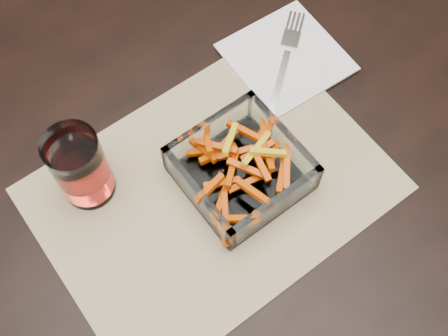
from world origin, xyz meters
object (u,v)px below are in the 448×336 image
at_px(glass_bowl, 241,170).
at_px(fork, 286,57).
at_px(dining_table, 234,164).
at_px(tumbler, 81,169).

relative_size(glass_bowl, fork, 0.94).
distance_m(glass_bowl, fork, 0.21).
relative_size(dining_table, tumbler, 13.23).
relative_size(dining_table, glass_bowl, 10.52).
bearing_deg(fork, tumbler, -127.70).
xyz_separation_m(dining_table, glass_bowl, (-0.04, -0.06, 0.11)).
bearing_deg(tumbler, fork, -0.40).
height_order(dining_table, glass_bowl, glass_bowl).
distance_m(dining_table, tumbler, 0.26).
height_order(tumbler, fork, tumbler).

